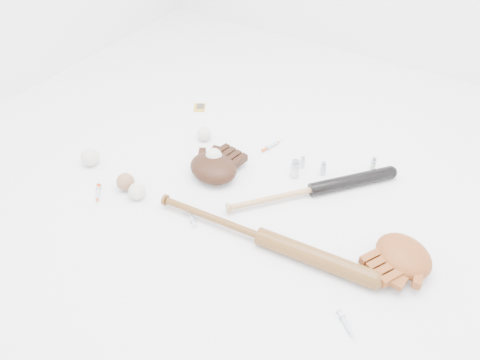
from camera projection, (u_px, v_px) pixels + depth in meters
The scene contains 20 objects.
bat_dark at pixel (312, 190), 2.00m from camera, with size 0.81×0.06×0.06m, color black, non-canonical shape.
bat_wood at pixel (260, 236), 1.79m from camera, with size 0.94×0.07×0.07m, color brown, non-canonical shape.
glove_dark at pixel (213, 168), 2.08m from camera, with size 0.27×0.27×0.10m, color black, non-canonical shape.
glove_tan at pixel (404, 255), 1.71m from camera, with size 0.26×0.26×0.09m, color brown, non-canonical shape.
trading_card at pixel (200, 108), 2.53m from camera, with size 0.06×0.08×0.00m, color #BC9222.
pedestal at pixel (214, 167), 2.13m from camera, with size 0.08×0.08×0.04m, color white.
baseball_on_pedestal at pixel (214, 156), 2.09m from camera, with size 0.08×0.08×0.08m, color silver.
baseball_left at pixel (90, 157), 2.14m from camera, with size 0.08×0.08×0.08m, color silver.
baseball_upper at pixel (204, 134), 2.29m from camera, with size 0.07×0.07×0.07m, color silver.
baseball_mid at pixel (137, 191), 1.98m from camera, with size 0.07×0.07×0.07m, color silver.
baseball_aged at pixel (125, 182), 2.02m from camera, with size 0.08×0.08×0.08m, color #976849.
syringe_0 at pixel (98, 194), 2.01m from camera, with size 0.14×0.02×0.02m, color #ADBCC6, non-canonical shape.
syringe_1 at pixel (191, 216), 1.91m from camera, with size 0.15×0.03×0.02m, color #ADBCC6, non-canonical shape.
syringe_2 at pixel (272, 145), 2.27m from camera, with size 0.15×0.03×0.02m, color #ADBCC6, non-canonical shape.
syringe_3 at pixel (347, 325), 1.54m from camera, with size 0.14×0.02×0.02m, color #ADBCC6, non-canonical shape.
vial_0 at pixel (373, 163), 2.13m from camera, with size 0.02×0.02×0.06m, color silver.
vial_1 at pixel (302, 162), 2.14m from camera, with size 0.02×0.02×0.06m, color silver.
vial_2 at pixel (323, 168), 2.10m from camera, with size 0.03×0.03×0.07m, color silver.
vial_3 at pixel (295, 169), 2.08m from camera, with size 0.04×0.04×0.09m, color silver.
vial_4 at pixel (210, 167), 2.10m from camera, with size 0.03×0.03×0.07m, color silver.
Camera 1 is at (0.77, -1.27, 1.38)m, focal length 35.00 mm.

